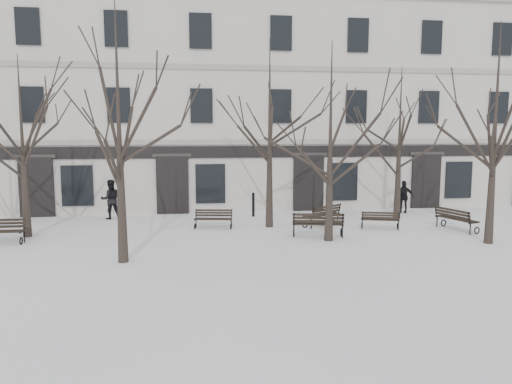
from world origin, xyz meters
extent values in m
plane|color=white|center=(0.00, 0.00, 0.00)|extent=(100.00, 100.00, 0.00)
cube|color=beige|center=(0.00, 13.00, 5.50)|extent=(40.00, 10.00, 11.00)
cube|color=gray|center=(0.00, 7.97, 3.60)|extent=(40.00, 0.12, 0.25)
cube|color=gray|center=(0.00, 7.97, 7.30)|extent=(40.00, 0.12, 0.25)
cube|color=black|center=(0.00, 7.96, 3.10)|extent=(40.00, 0.10, 0.60)
cube|color=black|center=(-10.00, 7.94, 1.45)|extent=(1.60, 0.22, 2.90)
cube|color=#2D2B28|center=(-10.00, 7.90, 2.95)|extent=(1.90, 0.08, 0.18)
cube|color=black|center=(-8.10, 7.95, 1.50)|extent=(1.50, 0.14, 2.00)
cube|color=black|center=(-3.50, 7.94, 1.45)|extent=(1.60, 0.22, 2.90)
cube|color=#2D2B28|center=(-3.50, 7.90, 2.95)|extent=(1.90, 0.08, 0.18)
cube|color=black|center=(-1.60, 7.95, 1.50)|extent=(1.50, 0.14, 2.00)
cube|color=black|center=(3.50, 7.94, 1.45)|extent=(1.60, 0.22, 2.90)
cube|color=#2D2B28|center=(3.50, 7.90, 2.95)|extent=(1.90, 0.08, 0.18)
cube|color=black|center=(5.40, 7.95, 1.50)|extent=(1.50, 0.14, 2.00)
cube|color=black|center=(10.00, 7.94, 1.45)|extent=(1.60, 0.22, 2.90)
cube|color=#2D2B28|center=(10.00, 7.90, 2.95)|extent=(1.90, 0.08, 0.18)
cube|color=black|center=(11.90, 7.95, 1.50)|extent=(1.50, 0.14, 2.00)
cube|color=black|center=(-10.00, 7.95, 5.40)|extent=(1.10, 0.14, 1.70)
cube|color=black|center=(-10.00, 7.95, 9.00)|extent=(1.10, 0.14, 1.70)
cube|color=black|center=(-6.00, 7.95, 5.40)|extent=(1.10, 0.14, 1.70)
cube|color=black|center=(-6.00, 7.95, 9.00)|extent=(1.10, 0.14, 1.70)
cube|color=black|center=(-2.00, 7.95, 5.40)|extent=(1.10, 0.14, 1.70)
cube|color=black|center=(-2.00, 7.95, 9.00)|extent=(1.10, 0.14, 1.70)
cube|color=black|center=(2.00, 7.95, 5.40)|extent=(1.10, 0.14, 1.70)
cube|color=black|center=(2.00, 7.95, 9.00)|extent=(1.10, 0.14, 1.70)
cube|color=black|center=(6.00, 7.95, 5.40)|extent=(1.10, 0.14, 1.70)
cube|color=black|center=(6.00, 7.95, 9.00)|extent=(1.10, 0.14, 1.70)
cube|color=black|center=(10.00, 7.95, 5.40)|extent=(1.10, 0.14, 1.70)
cube|color=black|center=(10.00, 7.95, 9.00)|extent=(1.10, 0.14, 1.70)
cube|color=black|center=(14.00, 7.95, 5.40)|extent=(1.10, 0.14, 1.70)
cube|color=black|center=(14.00, 7.95, 9.00)|extent=(1.10, 0.14, 1.70)
cone|color=black|center=(-4.87, -1.19, 1.71)|extent=(0.34, 0.34, 3.42)
cone|color=black|center=(2.56, 0.90, 1.57)|extent=(0.34, 0.34, 3.14)
cone|color=black|center=(8.37, -0.38, 1.69)|extent=(0.34, 0.34, 3.38)
cone|color=black|center=(-9.10, 3.25, 1.50)|extent=(0.34, 0.34, 2.99)
cone|color=black|center=(0.75, 3.90, 1.68)|extent=(0.34, 0.34, 3.37)
cone|color=black|center=(7.23, 5.27, 1.50)|extent=(0.34, 0.34, 3.00)
torus|color=black|center=(-8.92, 1.84, 0.14)|extent=(0.06, 0.30, 0.30)
cylinder|color=black|center=(-8.91, 2.20, 0.23)|extent=(0.05, 0.05, 0.46)
cube|color=black|center=(-8.91, 2.02, 0.46)|extent=(0.06, 0.56, 0.05)
cube|color=black|center=(-9.78, 2.24, 0.48)|extent=(1.84, 0.12, 0.04)
cube|color=black|center=(-9.78, 2.28, 0.61)|extent=(1.84, 0.06, 0.09)
cube|color=black|center=(-9.78, 2.30, 0.74)|extent=(1.84, 0.06, 0.09)
cube|color=black|center=(-9.78, 2.32, 0.86)|extent=(1.84, 0.06, 0.09)
cylinder|color=black|center=(-8.91, 2.29, 0.66)|extent=(0.04, 0.15, 0.51)
torus|color=black|center=(3.30, 1.65, 0.16)|extent=(0.12, 0.33, 0.32)
cylinder|color=black|center=(3.21, 1.25, 0.25)|extent=(0.06, 0.06, 0.50)
cube|color=black|center=(3.25, 1.45, 0.50)|extent=(0.18, 0.61, 0.06)
torus|color=black|center=(1.44, 2.04, 0.16)|extent=(0.12, 0.33, 0.32)
cylinder|color=black|center=(1.36, 1.65, 0.25)|extent=(0.06, 0.06, 0.50)
cube|color=black|center=(1.40, 1.84, 0.50)|extent=(0.18, 0.61, 0.06)
cube|color=black|center=(2.38, 1.89, 0.52)|extent=(1.98, 0.52, 0.04)
cube|color=black|center=(2.35, 1.73, 0.52)|extent=(1.98, 0.52, 0.04)
cube|color=black|center=(2.31, 1.58, 0.52)|extent=(1.98, 0.52, 0.04)
cube|color=black|center=(2.28, 1.43, 0.52)|extent=(1.98, 0.52, 0.04)
cube|color=black|center=(2.27, 1.39, 0.67)|extent=(1.97, 0.46, 0.10)
cube|color=black|center=(2.27, 1.36, 0.80)|extent=(1.97, 0.46, 0.10)
cube|color=black|center=(2.26, 1.34, 0.94)|extent=(1.97, 0.46, 0.10)
cylinder|color=black|center=(3.19, 1.17, 0.72)|extent=(0.08, 0.17, 0.55)
cylinder|color=black|center=(1.34, 1.56, 0.72)|extent=(0.08, 0.17, 0.55)
torus|color=black|center=(6.13, 2.68, 0.12)|extent=(0.12, 0.26, 0.26)
cylinder|color=black|center=(6.03, 2.37, 0.20)|extent=(0.04, 0.04, 0.40)
cube|color=black|center=(6.08, 2.53, 0.40)|extent=(0.19, 0.48, 0.04)
torus|color=black|center=(4.69, 3.12, 0.12)|extent=(0.12, 0.26, 0.26)
cylinder|color=black|center=(4.60, 2.82, 0.20)|extent=(0.04, 0.04, 0.40)
cube|color=black|center=(4.65, 2.97, 0.40)|extent=(0.19, 0.48, 0.04)
cube|color=black|center=(5.42, 2.93, 0.41)|extent=(1.54, 0.54, 0.03)
cube|color=black|center=(5.38, 2.81, 0.41)|extent=(1.54, 0.54, 0.03)
cube|color=black|center=(5.35, 2.70, 0.41)|extent=(1.54, 0.54, 0.03)
cube|color=black|center=(5.31, 2.58, 0.41)|extent=(1.54, 0.54, 0.03)
cube|color=black|center=(5.30, 2.55, 0.53)|extent=(1.52, 0.50, 0.08)
cube|color=black|center=(5.30, 2.53, 0.63)|extent=(1.52, 0.50, 0.08)
cube|color=black|center=(5.29, 2.51, 0.74)|extent=(1.52, 0.50, 0.08)
cylinder|color=black|center=(6.01, 2.31, 0.57)|extent=(0.07, 0.13, 0.44)
cylinder|color=black|center=(4.58, 2.75, 0.57)|extent=(0.07, 0.13, 0.44)
torus|color=black|center=(-2.48, 3.81, 0.13)|extent=(0.09, 0.27, 0.26)
cylinder|color=black|center=(-2.42, 4.13, 0.20)|extent=(0.05, 0.05, 0.41)
cube|color=black|center=(-2.45, 3.97, 0.41)|extent=(0.13, 0.50, 0.05)
torus|color=black|center=(-0.97, 3.55, 0.13)|extent=(0.09, 0.27, 0.26)
cylinder|color=black|center=(-0.92, 3.87, 0.20)|extent=(0.05, 0.05, 0.41)
cube|color=black|center=(-0.94, 3.71, 0.41)|extent=(0.13, 0.50, 0.05)
cube|color=black|center=(-1.73, 3.64, 0.42)|extent=(1.61, 0.36, 0.03)
cube|color=black|center=(-1.71, 3.77, 0.42)|extent=(1.61, 0.36, 0.03)
cube|color=black|center=(-1.69, 3.89, 0.42)|extent=(1.61, 0.36, 0.03)
cube|color=black|center=(-1.67, 4.02, 0.42)|extent=(1.61, 0.36, 0.03)
cube|color=black|center=(-1.66, 4.05, 0.54)|extent=(1.60, 0.31, 0.08)
cube|color=black|center=(-1.66, 4.07, 0.65)|extent=(1.60, 0.31, 0.08)
cube|color=black|center=(-1.65, 4.09, 0.76)|extent=(1.60, 0.31, 0.08)
cylinder|color=black|center=(-2.41, 4.20, 0.59)|extent=(0.06, 0.13, 0.45)
cylinder|color=black|center=(-0.90, 3.94, 0.59)|extent=(0.06, 0.13, 0.45)
torus|color=black|center=(3.73, 4.48, 0.15)|extent=(0.22, 0.28, 0.31)
cylinder|color=black|center=(3.94, 4.17, 0.24)|extent=(0.05, 0.05, 0.47)
cube|color=black|center=(3.83, 4.32, 0.47)|extent=(0.37, 0.51, 0.05)
torus|color=black|center=(2.25, 3.47, 0.15)|extent=(0.22, 0.28, 0.31)
cylinder|color=black|center=(2.46, 3.16, 0.24)|extent=(0.05, 0.05, 0.47)
cube|color=black|center=(2.35, 3.32, 0.47)|extent=(0.37, 0.51, 0.05)
cube|color=black|center=(2.96, 4.01, 0.49)|extent=(1.62, 1.14, 0.04)
cube|color=black|center=(3.04, 3.89, 0.49)|extent=(1.62, 1.14, 0.04)
cube|color=black|center=(3.13, 3.77, 0.49)|extent=(1.62, 1.14, 0.04)
cube|color=black|center=(3.21, 3.65, 0.49)|extent=(1.62, 1.14, 0.04)
cube|color=black|center=(3.23, 3.61, 0.63)|extent=(1.59, 1.10, 0.09)
cube|color=black|center=(3.25, 3.59, 0.76)|extent=(1.59, 1.10, 0.09)
cube|color=black|center=(3.26, 3.57, 0.88)|extent=(1.59, 1.10, 0.09)
cylinder|color=black|center=(3.99, 4.10, 0.68)|extent=(0.12, 0.15, 0.52)
cylinder|color=black|center=(2.51, 3.09, 0.68)|extent=(0.12, 0.15, 0.52)
torus|color=black|center=(8.89, 1.22, 0.15)|extent=(0.31, 0.14, 0.31)
cylinder|color=black|center=(8.52, 1.11, 0.24)|extent=(0.05, 0.05, 0.48)
cube|color=black|center=(8.71, 1.16, 0.48)|extent=(0.58, 0.22, 0.05)
torus|color=black|center=(8.38, 2.95, 0.15)|extent=(0.31, 0.14, 0.31)
cylinder|color=black|center=(8.01, 2.84, 0.24)|extent=(0.05, 0.05, 0.48)
cube|color=black|center=(8.19, 2.89, 0.48)|extent=(0.58, 0.22, 0.05)
cube|color=black|center=(8.67, 2.09, 0.50)|extent=(0.63, 1.86, 0.04)
cube|color=black|center=(8.53, 2.05, 0.50)|extent=(0.63, 1.86, 0.04)
cube|color=black|center=(8.39, 2.01, 0.50)|extent=(0.63, 1.86, 0.04)
cube|color=black|center=(8.25, 1.97, 0.50)|extent=(0.63, 1.86, 0.04)
cube|color=black|center=(8.21, 1.95, 0.64)|extent=(0.58, 1.84, 0.10)
cube|color=black|center=(8.18, 1.95, 0.76)|extent=(0.58, 1.84, 0.10)
cube|color=black|center=(8.16, 1.94, 0.89)|extent=(0.58, 1.84, 0.10)
cylinder|color=black|center=(8.44, 1.08, 0.69)|extent=(0.16, 0.08, 0.53)
cylinder|color=black|center=(7.93, 2.81, 0.69)|extent=(0.16, 0.08, 0.53)
cylinder|color=black|center=(0.41, 6.57, 0.55)|extent=(0.13, 0.13, 1.09)
sphere|color=black|center=(0.41, 6.57, 1.11)|extent=(0.15, 0.15, 0.15)
cylinder|color=black|center=(7.82, 6.50, 0.48)|extent=(0.11, 0.11, 0.95)
sphere|color=black|center=(7.82, 6.50, 0.97)|extent=(0.13, 0.13, 0.13)
imported|color=black|center=(-6.39, 6.87, 0.00)|extent=(1.07, 0.93, 1.88)
imported|color=black|center=(8.13, 6.48, 0.00)|extent=(1.04, 0.62, 1.67)
camera|label=1|loc=(-2.83, -17.28, 4.26)|focal=35.00mm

